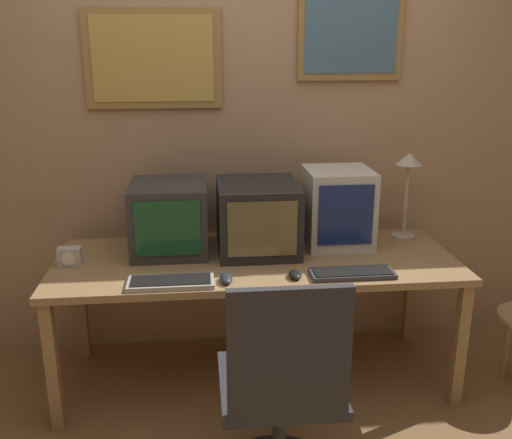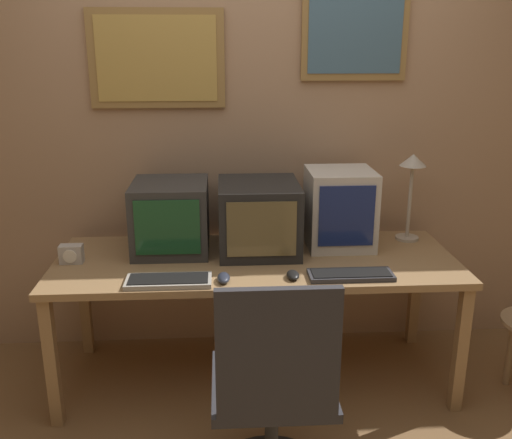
{
  "view_description": "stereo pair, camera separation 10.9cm",
  "coord_description": "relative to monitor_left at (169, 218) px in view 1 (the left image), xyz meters",
  "views": [
    {
      "loc": [
        -0.28,
        -1.95,
        1.77
      ],
      "look_at": [
        0.0,
        0.79,
        0.92
      ],
      "focal_mm": 40.0,
      "sensor_mm": 36.0,
      "label": 1
    },
    {
      "loc": [
        -0.17,
        -1.96,
        1.77
      ],
      "look_at": [
        0.0,
        0.79,
        0.92
      ],
      "focal_mm": 40.0,
      "sensor_mm": 36.0,
      "label": 2
    }
  ],
  "objects": [
    {
      "name": "wall_back",
      "position": [
        0.44,
        0.33,
        0.42
      ],
      "size": [
        8.0,
        0.08,
        2.6
      ],
      "color": "tan",
      "rests_on": "ground_plane"
    },
    {
      "name": "keyboard_main",
      "position": [
        0.02,
        -0.45,
        -0.17
      ],
      "size": [
        0.4,
        0.16,
        0.03
      ],
      "color": "#A8A399",
      "rests_on": "desk"
    },
    {
      "name": "desk",
      "position": [
        0.44,
        -0.16,
        -0.25
      ],
      "size": [
        2.06,
        0.78,
        0.71
      ],
      "color": "#99754C",
      "rests_on": "ground_plane"
    },
    {
      "name": "desk_clock",
      "position": [
        -0.49,
        -0.17,
        -0.14
      ],
      "size": [
        0.11,
        0.07,
        0.09
      ],
      "color": "#B7B2AD",
      "rests_on": "desk"
    },
    {
      "name": "monitor_center",
      "position": [
        0.46,
        -0.03,
        -0.0
      ],
      "size": [
        0.42,
        0.47,
        0.37
      ],
      "color": "black",
      "rests_on": "desk"
    },
    {
      "name": "mouse_near_keyboard",
      "position": [
        0.27,
        -0.45,
        -0.17
      ],
      "size": [
        0.06,
        0.11,
        0.04
      ],
      "color": "#282D3D",
      "rests_on": "desk"
    },
    {
      "name": "monitor_right",
      "position": [
        0.91,
        0.02,
        0.03
      ],
      "size": [
        0.35,
        0.36,
        0.42
      ],
      "color": "beige",
      "rests_on": "desk"
    },
    {
      "name": "office_chair",
      "position": [
        0.46,
        -1.0,
        -0.47
      ],
      "size": [
        0.5,
        0.5,
        0.98
      ],
      "color": "black",
      "rests_on": "ground_plane"
    },
    {
      "name": "mouse_far_corner",
      "position": [
        0.6,
        -0.43,
        -0.17
      ],
      "size": [
        0.06,
        0.11,
        0.03
      ],
      "color": "black",
      "rests_on": "desk"
    },
    {
      "name": "keyboard_side",
      "position": [
        0.88,
        -0.44,
        -0.17
      ],
      "size": [
        0.4,
        0.15,
        0.03
      ],
      "color": "#333338",
      "rests_on": "desk"
    },
    {
      "name": "monitor_left",
      "position": [
        0.0,
        0.0,
        0.0
      ],
      "size": [
        0.39,
        0.43,
        0.37
      ],
      "color": "#333333",
      "rests_on": "desk"
    },
    {
      "name": "desk_lamp",
      "position": [
        1.32,
        0.09,
        0.18
      ],
      "size": [
        0.15,
        0.15,
        0.49
      ],
      "color": "#B2A899",
      "rests_on": "desk"
    }
  ]
}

